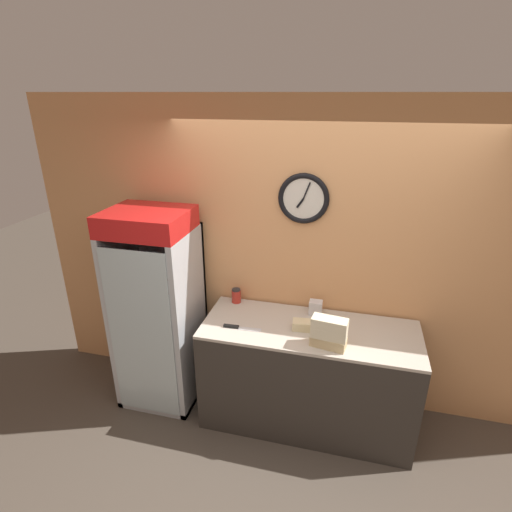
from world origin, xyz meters
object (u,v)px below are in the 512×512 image
sandwich_stack_top (330,323)px  condiment_jar (236,296)px  beverage_cooler (159,299)px  sandwich_flat_left (308,325)px  sandwich_stack_bottom (328,342)px  sandwich_stack_middle (329,333)px  chefs_knife (237,327)px  napkin_dispenser (316,308)px

sandwich_stack_top → condiment_jar: (-0.86, 0.49, -0.13)m
beverage_cooler → sandwich_flat_left: (1.34, -0.08, -0.02)m
sandwich_stack_bottom → sandwich_stack_middle: sandwich_stack_middle is taller
sandwich_stack_middle → condiment_jar: 0.99m
chefs_knife → beverage_cooler: bearing=165.5°
chefs_knife → condiment_jar: condiment_jar is taller
sandwich_stack_bottom → condiment_jar: condiment_jar is taller
sandwich_stack_middle → napkin_dispenser: bearing=107.7°
sandwich_flat_left → chefs_knife: size_ratio=0.80×
sandwich_stack_top → napkin_dispenser: size_ratio=2.27×
condiment_jar → napkin_dispenser: bearing=-2.6°
sandwich_flat_left → napkin_dispenser: napkin_dispenser is taller
sandwich_flat_left → napkin_dispenser: size_ratio=2.08×
beverage_cooler → sandwich_stack_bottom: (1.52, -0.27, -0.02)m
napkin_dispenser → condiment_jar: bearing=177.4°
sandwich_stack_bottom → napkin_dispenser: size_ratio=2.31×
condiment_jar → napkin_dispenser: size_ratio=1.09×
sandwich_stack_middle → chefs_knife: bearing=174.4°
condiment_jar → napkin_dispenser: 0.72m
beverage_cooler → sandwich_stack_middle: beverage_cooler is taller
beverage_cooler → sandwich_stack_bottom: size_ratio=6.60×
beverage_cooler → condiment_jar: size_ratio=13.93×
sandwich_stack_bottom → condiment_jar: (-0.86, 0.49, 0.02)m
napkin_dispenser → sandwich_stack_middle: bearing=-72.3°
sandwich_stack_middle → chefs_knife: 0.75m
condiment_jar → chefs_knife: bearing=-72.7°
beverage_cooler → sandwich_flat_left: size_ratio=7.31×
beverage_cooler → sandwich_stack_top: (1.52, -0.27, 0.14)m
beverage_cooler → condiment_jar: (0.65, 0.21, 0.01)m
condiment_jar → beverage_cooler: bearing=-161.9°
sandwich_stack_bottom → condiment_jar: size_ratio=2.11×
beverage_cooler → sandwich_stack_bottom: beverage_cooler is taller
sandwich_stack_middle → beverage_cooler: bearing=169.8°
condiment_jar → napkin_dispenser: condiment_jar is taller
sandwich_stack_top → chefs_knife: size_ratio=0.88×
sandwich_stack_middle → sandwich_flat_left: 0.27m
sandwich_stack_bottom → napkin_dispenser: bearing=107.7°
sandwich_stack_middle → sandwich_stack_top: bearing=0.0°
napkin_dispenser → sandwich_flat_left: bearing=-97.3°
sandwich_stack_middle → condiment_jar: (-0.86, 0.49, -0.05)m
sandwich_stack_top → napkin_dispenser: sandwich_stack_top is taller
sandwich_stack_top → sandwich_flat_left: (-0.18, 0.19, -0.16)m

